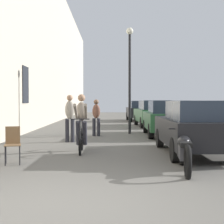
{
  "coord_description": "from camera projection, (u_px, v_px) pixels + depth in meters",
  "views": [
    {
      "loc": [
        0.66,
        -4.87,
        1.48
      ],
      "look_at": [
        0.89,
        17.16,
        0.83
      ],
      "focal_mm": 55.29,
      "sensor_mm": 36.0,
      "label": 1
    }
  ],
  "objects": [
    {
      "name": "parked_car_third",
      "position": [
        153.0,
        113.0,
        20.69
      ],
      "size": [
        1.98,
        4.46,
        1.56
      ],
      "color": "#23512D",
      "rests_on": "ground_plane"
    },
    {
      "name": "street_lamp",
      "position": [
        130.0,
        67.0,
        15.9
      ],
      "size": [
        0.32,
        0.32,
        4.9
      ],
      "color": "black",
      "rests_on": "ground_plane"
    },
    {
      "name": "parked_motorcycle",
      "position": [
        184.0,
        152.0,
        7.39
      ],
      "size": [
        0.62,
        2.14,
        0.92
      ],
      "color": "black",
      "rests_on": "ground_plane"
    },
    {
      "name": "parked_car_fourth",
      "position": [
        140.0,
        111.0,
        26.82
      ],
      "size": [
        1.93,
        4.43,
        1.56
      ],
      "color": "black",
      "rests_on": "ground_plane"
    },
    {
      "name": "pedestrian_mid",
      "position": [
        96.0,
        115.0,
        14.91
      ],
      "size": [
        0.37,
        0.29,
        1.59
      ],
      "color": "#26262D",
      "rests_on": "ground_plane"
    },
    {
      "name": "parked_car_nearest",
      "position": [
        196.0,
        127.0,
        9.67
      ],
      "size": [
        1.85,
        4.27,
        1.51
      ],
      "color": "black",
      "rests_on": "ground_plane"
    },
    {
      "name": "pedestrian_near",
      "position": [
        70.0,
        116.0,
        12.64
      ],
      "size": [
        0.34,
        0.24,
        1.74
      ],
      "color": "#26262D",
      "rests_on": "ground_plane"
    },
    {
      "name": "parked_car_second",
      "position": [
        167.0,
        118.0,
        14.99
      ],
      "size": [
        1.94,
        4.36,
        1.53
      ],
      "color": "#23512D",
      "rests_on": "ground_plane"
    },
    {
      "name": "ground_plane",
      "position": [
        62.0,
        206.0,
        4.91
      ],
      "size": [
        88.0,
        88.0,
        0.0
      ],
      "primitive_type": "plane",
      "color": "#5B5954"
    },
    {
      "name": "cafe_chair_mid_toward_street",
      "position": [
        13.0,
        142.0,
        8.19
      ],
      "size": [
        0.46,
        0.46,
        0.89
      ],
      "color": "black",
      "rests_on": "ground_plane"
    },
    {
      "name": "cyclist_on_bicycle",
      "position": [
        81.0,
        124.0,
        10.19
      ],
      "size": [
        0.52,
        1.76,
        1.74
      ],
      "color": "black",
      "rests_on": "ground_plane"
    },
    {
      "name": "building_facade_left",
      "position": [
        33.0,
        30.0,
        18.7
      ],
      "size": [
        0.54,
        68.0,
        10.74
      ],
      "color": "#B7AD99",
      "rests_on": "ground_plane"
    }
  ]
}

